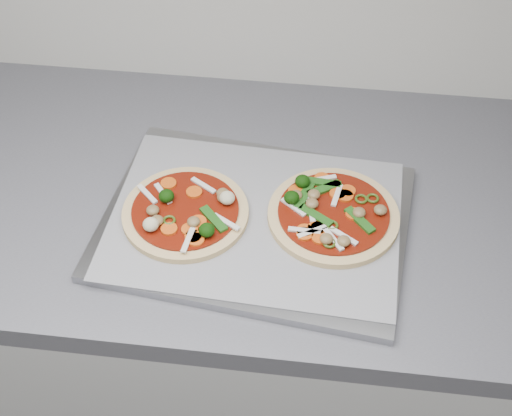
# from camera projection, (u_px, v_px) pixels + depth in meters

# --- Properties ---
(base_cabinet) EXTENTS (3.60, 0.60, 0.86)m
(base_cabinet) POSITION_uv_depth(u_px,v_px,m) (84.00, 333.00, 1.52)
(base_cabinet) COLOR silver
(base_cabinet) RESTS_ON ground
(countertop) EXTENTS (3.60, 0.60, 0.04)m
(countertop) POSITION_uv_depth(u_px,v_px,m) (37.00, 184.00, 1.19)
(countertop) COLOR slate
(countertop) RESTS_ON base_cabinet
(baking_tray) EXTENTS (0.49, 0.39, 0.01)m
(baking_tray) POSITION_uv_depth(u_px,v_px,m) (255.00, 222.00, 1.10)
(baking_tray) COLOR gray
(baking_tray) RESTS_ON countertop
(parchment) EXTENTS (0.45, 0.34, 0.00)m
(parchment) POSITION_uv_depth(u_px,v_px,m) (255.00, 218.00, 1.09)
(parchment) COLOR gray
(parchment) RESTS_ON baking_tray
(pizza_left) EXTENTS (0.21, 0.21, 0.03)m
(pizza_left) POSITION_uv_depth(u_px,v_px,m) (186.00, 212.00, 1.09)
(pizza_left) COLOR #E2C581
(pizza_left) RESTS_ON parchment
(pizza_right) EXTENTS (0.21, 0.21, 0.03)m
(pizza_right) POSITION_uv_depth(u_px,v_px,m) (331.00, 213.00, 1.08)
(pizza_right) COLOR #E2C581
(pizza_right) RESTS_ON parchment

